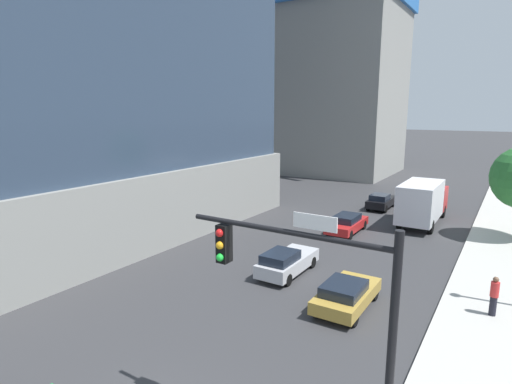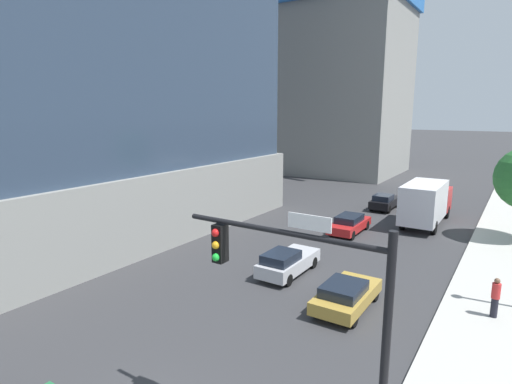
# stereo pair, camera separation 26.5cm
# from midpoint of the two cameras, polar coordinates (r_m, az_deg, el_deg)

# --- Properties ---
(construction_building) EXTENTS (23.97, 16.71, 32.17)m
(construction_building) POSITION_cam_midpoint_polar(r_m,az_deg,el_deg) (60.79, 12.87, 15.81)
(construction_building) COLOR gray
(construction_building) RESTS_ON ground
(traffic_light_pole) EXTENTS (5.58, 0.48, 6.21)m
(traffic_light_pole) POSITION_cam_midpoint_polar(r_m,az_deg,el_deg) (10.28, 7.63, -13.62)
(traffic_light_pole) COLOR black
(traffic_light_pole) RESTS_ON sidewalk
(car_black) EXTENTS (1.73, 4.13, 1.42)m
(car_black) POSITION_cam_midpoint_polar(r_m,az_deg,el_deg) (38.85, 17.49, -1.27)
(car_black) COLOR black
(car_black) RESTS_ON ground
(car_red) EXTENTS (1.78, 4.45, 1.33)m
(car_red) POSITION_cam_midpoint_polar(r_m,az_deg,el_deg) (30.75, 12.99, -4.29)
(car_red) COLOR red
(car_red) RESTS_ON ground
(car_silver) EXTENTS (1.75, 4.34, 1.44)m
(car_silver) POSITION_cam_midpoint_polar(r_m,az_deg,el_deg) (22.65, 4.67, -9.58)
(car_silver) COLOR #B7B7BC
(car_silver) RESTS_ON ground
(car_gold) EXTENTS (1.91, 4.19, 1.31)m
(car_gold) POSITION_cam_midpoint_polar(r_m,az_deg,el_deg) (19.39, 12.72, -13.64)
(car_gold) COLOR #AD8938
(car_gold) RESTS_ON ground
(box_truck) EXTENTS (2.50, 7.98, 3.40)m
(box_truck) POSITION_cam_midpoint_polar(r_m,az_deg,el_deg) (34.42, 22.60, -1.19)
(box_truck) COLOR #B21E1E
(box_truck) RESTS_ON ground
(pedestrian_red_shirt) EXTENTS (0.34, 0.34, 1.73)m
(pedestrian_red_shirt) POSITION_cam_midpoint_polar(r_m,az_deg,el_deg) (20.56, 30.46, -12.40)
(pedestrian_red_shirt) COLOR black
(pedestrian_red_shirt) RESTS_ON sidewalk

